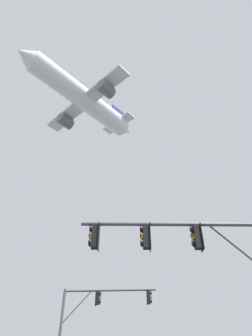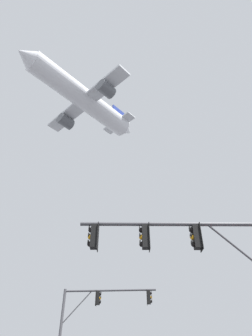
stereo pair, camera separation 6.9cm
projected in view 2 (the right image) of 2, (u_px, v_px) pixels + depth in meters
The scene contains 3 objects.
signal_pole_near at pixel (195, 257), 10.41m from camera, with size 7.17×0.68×6.46m.
signal_pole_far at pixel (94, 313), 20.62m from camera, with size 6.96×0.56×6.78m.
airplane at pixel (83, 98), 50.97m from camera, with size 18.97×21.47×6.96m.
Camera 2 is at (-0.29, -4.53, 1.59)m, focal length 30.55 mm.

